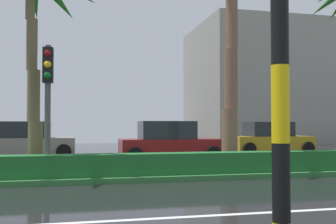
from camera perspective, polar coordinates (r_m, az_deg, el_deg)
The scene contains 5 objects.
traffic_signal_median_right at distance 11.35m, azimuth -16.90°, elevation 3.63°, with size 0.28×0.43×3.59m.
car_in_traffic_leading at distance 19.84m, azimuth -19.60°, elevation -3.88°, with size 4.30×2.02×1.72m.
car_in_traffic_second at distance 17.11m, azimuth 0.14°, elevation -4.33°, with size 4.30×2.02×1.72m.
car_in_traffic_third at distance 21.92m, azimuth 14.45°, elevation -3.73°, with size 4.30×2.02×1.72m.
building_far_right at distance 38.13m, azimuth 16.27°, elevation 3.66°, with size 16.29×10.36×10.39m.
Camera 1 is at (4.49, -4.49, 1.55)m, focal length 42.39 mm.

